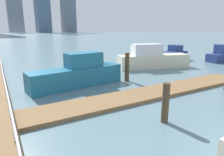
% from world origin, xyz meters
% --- Properties ---
extents(ground_plane, '(300.00, 300.00, 0.00)m').
position_xyz_m(ground_plane, '(0.00, 20.00, 0.00)').
color(ground_plane, slate).
extents(floating_dock, '(15.66, 2.00, 0.18)m').
position_xyz_m(floating_dock, '(4.33, 11.07, 0.09)').
color(floating_dock, olive).
rests_on(floating_dock, ground_plane).
extents(boardwalk_railing, '(0.06, 30.64, 1.08)m').
position_xyz_m(boardwalk_railing, '(-3.15, 9.75, 1.25)').
color(boardwalk_railing, white).
rests_on(boardwalk_railing, boardwalk).
extents(dock_piling_1, '(0.32, 0.32, 2.09)m').
position_xyz_m(dock_piling_1, '(4.77, 14.29, 1.05)').
color(dock_piling_1, '#473826').
rests_on(dock_piling_1, ground_plane).
extents(dock_piling_2, '(0.30, 0.30, 1.96)m').
position_xyz_m(dock_piling_2, '(3.39, 15.65, 0.98)').
color(dock_piling_2, brown).
rests_on(dock_piling_2, ground_plane).
extents(dock_piling_3, '(0.30, 0.30, 1.69)m').
position_xyz_m(dock_piling_3, '(2.42, 8.04, 0.84)').
color(dock_piling_3, '#473826').
rests_on(dock_piling_3, ground_plane).
extents(moored_boat_0, '(6.53, 2.30, 2.23)m').
position_xyz_m(moored_boat_0, '(1.25, 14.93, 0.84)').
color(moored_boat_0, '#1E6B8C').
rests_on(moored_boat_0, ground_plane).
extents(moored_boat_2, '(7.26, 3.31, 2.34)m').
position_xyz_m(moored_boat_2, '(9.78, 17.26, 0.88)').
color(moored_boat_2, beige).
rests_on(moored_boat_2, ground_plane).
extents(moored_boat_4, '(4.19, 1.82, 1.78)m').
position_xyz_m(moored_boat_4, '(15.34, 19.98, 0.66)').
color(moored_boat_4, navy).
rests_on(moored_boat_4, ground_plane).
extents(skyline_tower_3, '(11.43, 7.98, 29.09)m').
position_xyz_m(skyline_tower_3, '(13.23, 186.69, 14.54)').
color(skyline_tower_3, gray).
rests_on(skyline_tower_3, ground_plane).
extents(skyline_tower_5, '(10.52, 9.35, 37.86)m').
position_xyz_m(skyline_tower_5, '(52.17, 170.86, 18.93)').
color(skyline_tower_5, slate).
rests_on(skyline_tower_5, ground_plane).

